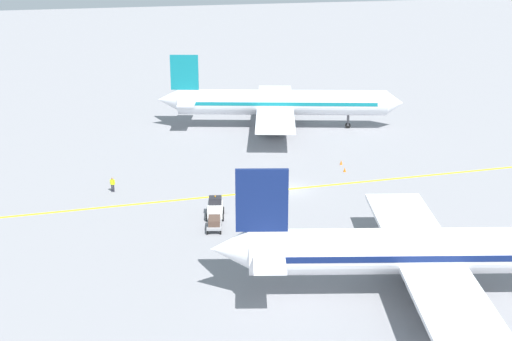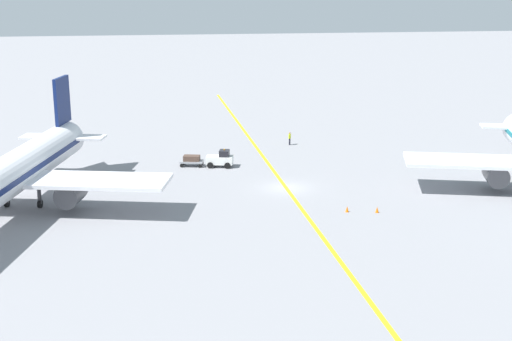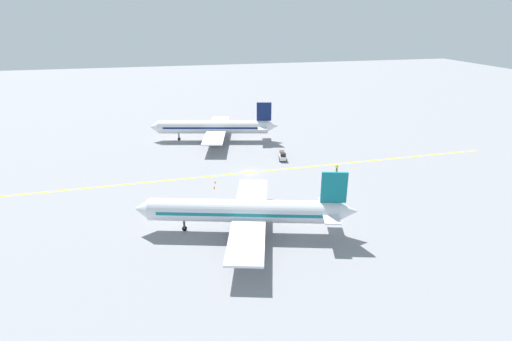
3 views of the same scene
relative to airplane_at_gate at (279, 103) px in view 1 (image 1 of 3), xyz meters
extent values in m
plane|color=gray|center=(25.14, -6.25, -3.71)|extent=(400.00, 400.00, 0.00)
cube|color=yellow|center=(25.14, -6.25, -3.71)|extent=(3.29, 119.97, 0.01)
cylinder|color=silver|center=(0.12, 0.42, 0.09)|extent=(11.54, 29.86, 3.60)
cone|color=silver|center=(4.48, 16.03, 0.09)|extent=(3.94, 3.23, 3.42)
cone|color=silver|center=(-4.32, -15.47, 0.39)|extent=(3.75, 3.71, 3.06)
cube|color=#0F727F|center=(0.12, 0.42, 0.24)|extent=(10.77, 26.98, 0.50)
cube|color=silver|center=(-0.15, -0.54, -0.63)|extent=(28.37, 12.54, 0.36)
cylinder|color=#4C4C51|center=(-4.97, 0.81, -1.88)|extent=(2.98, 3.67, 2.20)
cylinder|color=#4C4C51|center=(4.66, -1.88, -1.88)|extent=(2.98, 3.67, 2.20)
cube|color=#0F727F|center=(-3.65, -13.06, 4.39)|extent=(1.42, 3.95, 5.00)
cube|color=silver|center=(-3.51, -12.58, 0.49)|extent=(9.31, 4.73, 0.24)
cylinder|color=#4C4C51|center=(2.70, 9.67, -2.31)|extent=(0.36, 0.36, 2.00)
cylinder|color=black|center=(2.70, 9.67, -3.31)|extent=(0.48, 0.85, 0.80)
cylinder|color=#4C4C51|center=(-1.96, -1.07, -2.31)|extent=(0.36, 0.36, 2.00)
cylinder|color=black|center=(-1.96, -1.07, -3.31)|extent=(0.48, 0.85, 0.80)
cylinder|color=#4C4C51|center=(1.12, -1.93, -2.31)|extent=(0.36, 0.36, 2.00)
cylinder|color=black|center=(1.12, -1.93, -3.31)|extent=(0.48, 0.85, 0.80)
cylinder|color=white|center=(51.13, -1.57, 0.09)|extent=(10.36, 30.03, 3.60)
cone|color=white|center=(47.36, -17.63, 0.39)|extent=(3.66, 3.62, 3.06)
cube|color=#0F1E51|center=(51.13, -1.57, 0.24)|extent=(9.71, 27.12, 0.50)
cube|color=white|center=(50.90, -2.54, -0.63)|extent=(28.45, 11.46, 0.36)
cylinder|color=#4C4C51|center=(46.03, -1.40, -1.88)|extent=(2.87, 3.62, 2.20)
cylinder|color=#4C4C51|center=(55.77, -3.68, -1.88)|extent=(2.87, 3.62, 2.20)
cube|color=#0F1E51|center=(47.93, -15.20, 4.39)|extent=(1.26, 3.98, 5.00)
cube|color=white|center=(48.05, -14.71, 0.49)|extent=(9.31, 4.39, 0.24)
cylinder|color=#4C4C51|center=(49.11, -3.15, -2.31)|extent=(0.36, 0.36, 2.00)
cylinder|color=black|center=(49.11, -3.15, -3.31)|extent=(0.46, 0.84, 0.80)
cylinder|color=#4C4C51|center=(52.23, -3.88, -2.31)|extent=(0.36, 0.36, 2.00)
cylinder|color=black|center=(52.23, -3.88, -3.31)|extent=(0.46, 0.84, 0.80)
cube|color=white|center=(31.07, -15.59, -2.91)|extent=(3.26, 2.13, 0.90)
cube|color=black|center=(30.53, -15.46, -2.11)|extent=(1.36, 1.49, 0.70)
sphere|color=orange|center=(30.53, -15.46, -1.68)|extent=(0.16, 0.16, 0.16)
cylinder|color=black|center=(29.95, -16.10, -3.36)|extent=(0.74, 0.40, 0.70)
cylinder|color=black|center=(30.29, -14.64, -3.36)|extent=(0.74, 0.40, 0.70)
cylinder|color=black|center=(31.85, -16.54, -3.36)|extent=(0.74, 0.40, 0.70)
cylinder|color=black|center=(32.19, -15.07, -3.36)|extent=(0.74, 0.40, 0.70)
cube|color=gray|center=(34.19, -16.30, -3.17)|extent=(2.85, 1.94, 0.20)
cube|color=#4C382D|center=(34.19, -16.30, -2.77)|extent=(2.02, 1.50, 0.60)
cylinder|color=black|center=(33.04, -16.68, -3.49)|extent=(0.46, 0.23, 0.44)
cylinder|color=black|center=(33.32, -15.45, -3.49)|extent=(0.46, 0.23, 0.44)
cylinder|color=black|center=(35.06, -17.15, -3.49)|extent=(0.46, 0.23, 0.44)
cylinder|color=black|center=(35.34, -15.92, -3.49)|extent=(0.46, 0.23, 0.44)
cylinder|color=#23232D|center=(21.09, -25.22, -3.28)|extent=(0.16, 0.16, 0.85)
cylinder|color=#23232D|center=(21.18, -25.04, -3.28)|extent=(0.16, 0.16, 0.85)
cube|color=#CCD819|center=(21.14, -25.13, -2.56)|extent=(0.36, 0.42, 0.60)
cylinder|color=#CCD819|center=(21.03, -25.35, -2.56)|extent=(0.10, 0.10, 0.55)
cylinder|color=#CCD819|center=(21.24, -24.92, -2.56)|extent=(0.10, 0.10, 0.55)
sphere|color=#9E7051|center=(21.14, -25.13, -2.14)|extent=(0.22, 0.22, 0.22)
cone|color=orange|center=(18.34, 2.71, -3.43)|extent=(0.32, 0.32, 0.55)
cone|color=orange|center=(21.02, 2.15, -3.43)|extent=(0.32, 0.32, 0.55)
camera|label=1|loc=(96.44, -28.02, 23.86)|focal=50.00mm
camera|label=2|loc=(38.27, 62.41, 17.23)|focal=50.00mm
camera|label=3|loc=(-55.20, 11.42, 29.20)|focal=28.00mm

